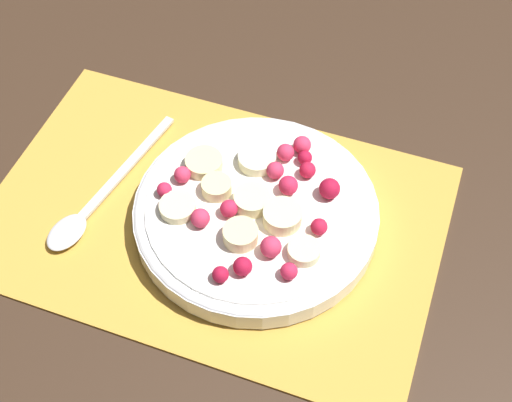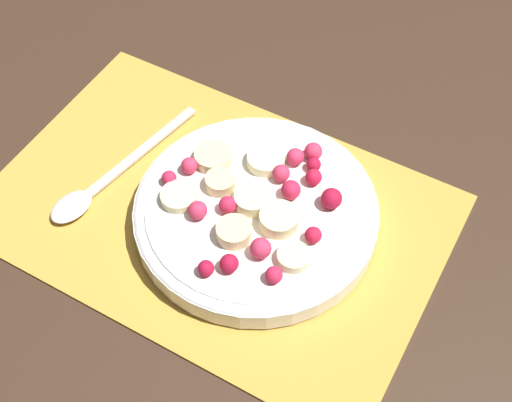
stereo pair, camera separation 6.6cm
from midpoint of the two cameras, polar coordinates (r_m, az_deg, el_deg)
The scene contains 4 objects.
ground_plane at distance 0.69m, azimuth -0.56°, elevation -1.19°, with size 3.00×3.00×0.00m, color #382619.
placemat at distance 0.69m, azimuth -0.56°, elevation -1.04°, with size 0.43×0.29×0.01m.
fruit_bowl at distance 0.67m, azimuth 2.78°, elevation -0.97°, with size 0.23×0.23×0.04m.
spoon at distance 0.71m, azimuth -10.13°, elevation 0.92°, with size 0.05×0.19×0.01m.
Camera 2 is at (0.23, -0.33, 0.56)m, focal length 50.00 mm.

